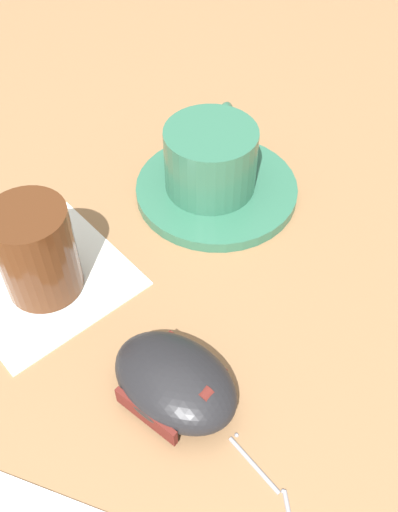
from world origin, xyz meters
TOP-DOWN VIEW (x-y plane):
  - ground_plane at (0.00, 0.00)m, footprint 3.00×3.00m
  - saucer at (-0.10, 0.11)m, footprint 0.16×0.16m
  - coffee_cup at (-0.10, 0.10)m, footprint 0.10×0.10m
  - computer_mouse at (0.08, -0.02)m, footprint 0.12×0.10m
  - napkin_under_glass at (-0.07, -0.08)m, footprint 0.16×0.16m
  - drinking_glass at (-0.06, -0.08)m, footprint 0.06×0.06m

SIDE VIEW (x-z plane):
  - ground_plane at x=0.00m, z-range 0.00..0.00m
  - napkin_under_glass at x=-0.07m, z-range 0.00..0.00m
  - saucer at x=-0.10m, z-range 0.00..0.01m
  - computer_mouse at x=0.08m, z-range 0.00..0.04m
  - coffee_cup at x=-0.10m, z-range 0.01..0.07m
  - drinking_glass at x=-0.06m, z-range 0.00..0.09m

